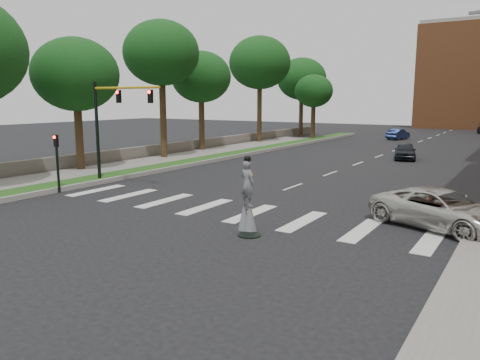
% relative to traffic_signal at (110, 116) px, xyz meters
% --- Properties ---
extents(ground_plane, '(160.00, 160.00, 0.00)m').
position_rel_traffic_signal_xyz_m(ground_plane, '(9.78, -3.00, -4.15)').
color(ground_plane, black).
rests_on(ground_plane, ground).
extents(grass_median, '(2.00, 60.00, 0.25)m').
position_rel_traffic_signal_xyz_m(grass_median, '(-1.72, 17.00, -4.03)').
color(grass_median, '#1E4B15').
rests_on(grass_median, ground).
extents(median_curb, '(0.20, 60.00, 0.28)m').
position_rel_traffic_signal_xyz_m(median_curb, '(-0.67, 17.00, -4.01)').
color(median_curb, '#9A9A94').
rests_on(median_curb, ground).
extents(sidewalk_left, '(4.00, 60.00, 0.18)m').
position_rel_traffic_signal_xyz_m(sidewalk_left, '(-4.72, 7.00, -4.06)').
color(sidewalk_left, slate).
rests_on(sidewalk_left, ground).
extents(stone_wall, '(0.50, 56.00, 1.10)m').
position_rel_traffic_signal_xyz_m(stone_wall, '(-7.22, 19.00, -3.60)').
color(stone_wall, '#5E5951').
rests_on(stone_wall, ground).
extents(manhole, '(0.90, 0.90, 0.04)m').
position_rel_traffic_signal_xyz_m(manhole, '(12.78, -5.00, -4.13)').
color(manhole, black).
rests_on(manhole, ground).
extents(traffic_signal, '(5.30, 0.23, 6.20)m').
position_rel_traffic_signal_xyz_m(traffic_signal, '(0.00, 0.00, 0.00)').
color(traffic_signal, black).
rests_on(traffic_signal, ground).
extents(secondary_signal, '(0.25, 0.21, 3.23)m').
position_rel_traffic_signal_xyz_m(secondary_signal, '(-0.52, -3.50, -2.20)').
color(secondary_signal, black).
rests_on(secondary_signal, ground).
extents(stilt_performer, '(0.83, 0.60, 3.01)m').
position_rel_traffic_signal_xyz_m(stilt_performer, '(12.35, -4.44, -2.94)').
color(stilt_performer, '#372616').
rests_on(stilt_performer, ground).
extents(suv_crossing, '(6.19, 4.46, 1.56)m').
position_rel_traffic_signal_xyz_m(suv_crossing, '(18.78, 0.00, -3.37)').
color(suv_crossing, beige).
rests_on(suv_crossing, ground).
extents(car_near, '(2.67, 4.53, 1.45)m').
position_rel_traffic_signal_xyz_m(car_near, '(12.30, 21.96, -3.43)').
color(car_near, black).
rests_on(car_near, ground).
extents(car_mid, '(2.22, 4.35, 1.37)m').
position_rel_traffic_signal_xyz_m(car_mid, '(6.72, 42.32, -3.47)').
color(car_mid, navy).
rests_on(car_mid, ground).
extents(tree_1, '(6.02, 6.02, 9.41)m').
position_rel_traffic_signal_xyz_m(tree_1, '(-5.89, 2.38, 2.67)').
color(tree_1, '#372616').
rests_on(tree_1, ground).
extents(tree_2, '(6.41, 6.41, 11.70)m').
position_rel_traffic_signal_xyz_m(tree_2, '(-5.49, 10.94, 4.78)').
color(tree_2, '#372616').
rests_on(tree_2, ground).
extents(tree_3, '(5.86, 5.86, 9.78)m').
position_rel_traffic_signal_xyz_m(tree_3, '(-6.38, 17.61, 3.09)').
color(tree_3, '#372616').
rests_on(tree_3, ground).
extents(tree_4, '(7.16, 7.16, 12.36)m').
position_rel_traffic_signal_xyz_m(tree_4, '(-6.05, 28.53, 5.13)').
color(tree_4, '#372616').
rests_on(tree_4, ground).
extents(tree_5, '(6.74, 6.74, 10.77)m').
position_rel_traffic_signal_xyz_m(tree_5, '(-6.11, 40.24, 3.71)').
color(tree_5, '#372616').
rests_on(tree_5, ground).
extents(tree_6, '(4.83, 4.83, 8.22)m').
position_rel_traffic_signal_xyz_m(tree_6, '(-2.44, 35.97, 1.96)').
color(tree_6, '#372616').
rests_on(tree_6, ground).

